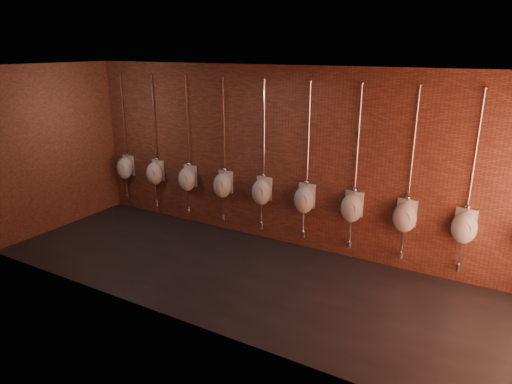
# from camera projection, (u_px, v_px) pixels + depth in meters

# --- Properties ---
(ground) EXTENTS (8.50, 8.50, 0.00)m
(ground) POSITION_uv_depth(u_px,v_px,m) (241.00, 274.00, 7.33)
(ground) COLOR black
(ground) RESTS_ON ground
(room_shell) EXTENTS (8.54, 3.04, 3.22)m
(room_shell) POSITION_uv_depth(u_px,v_px,m) (240.00, 152.00, 6.71)
(room_shell) COLOR black
(room_shell) RESTS_ON ground
(urinal_0) EXTENTS (0.38, 0.34, 2.72)m
(urinal_0) POSITION_uv_depth(u_px,v_px,m) (125.00, 168.00, 10.00)
(urinal_0) COLOR white
(urinal_0) RESTS_ON ground
(urinal_1) EXTENTS (0.38, 0.34, 2.72)m
(urinal_1) POSITION_uv_depth(u_px,v_px,m) (155.00, 173.00, 9.59)
(urinal_1) COLOR white
(urinal_1) RESTS_ON ground
(urinal_2) EXTENTS (0.38, 0.34, 2.72)m
(urinal_2) POSITION_uv_depth(u_px,v_px,m) (187.00, 178.00, 9.18)
(urinal_2) COLOR white
(urinal_2) RESTS_ON ground
(urinal_3) EXTENTS (0.38, 0.34, 2.72)m
(urinal_3) POSITION_uv_depth(u_px,v_px,m) (223.00, 185.00, 8.77)
(urinal_3) COLOR white
(urinal_3) RESTS_ON ground
(urinal_4) EXTENTS (0.38, 0.34, 2.72)m
(urinal_4) POSITION_uv_depth(u_px,v_px,m) (262.00, 191.00, 8.36)
(urinal_4) COLOR white
(urinal_4) RESTS_ON ground
(urinal_5) EXTENTS (0.38, 0.34, 2.72)m
(urinal_5) POSITION_uv_depth(u_px,v_px,m) (304.00, 199.00, 7.95)
(urinal_5) COLOR white
(urinal_5) RESTS_ON ground
(urinal_6) EXTENTS (0.38, 0.34, 2.72)m
(urinal_6) POSITION_uv_depth(u_px,v_px,m) (352.00, 207.00, 7.54)
(urinal_6) COLOR white
(urinal_6) RESTS_ON ground
(urinal_7) EXTENTS (0.38, 0.34, 2.72)m
(urinal_7) POSITION_uv_depth(u_px,v_px,m) (405.00, 216.00, 7.13)
(urinal_7) COLOR white
(urinal_7) RESTS_ON ground
(urinal_8) EXTENTS (0.38, 0.34, 2.72)m
(urinal_8) POSITION_uv_depth(u_px,v_px,m) (464.00, 227.00, 6.72)
(urinal_8) COLOR white
(urinal_8) RESTS_ON ground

